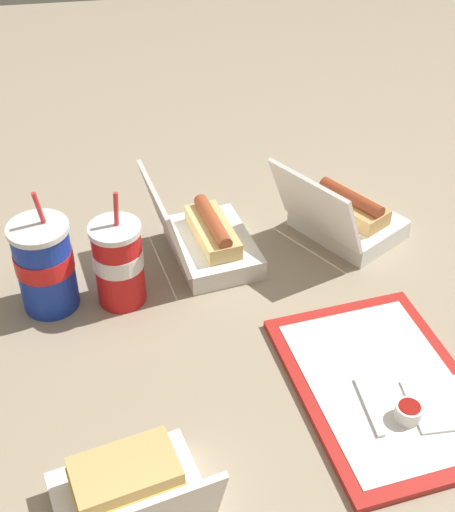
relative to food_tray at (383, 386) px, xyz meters
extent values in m
plane|color=gray|center=(0.26, 0.17, -0.01)|extent=(3.20, 3.20, 0.00)
cube|color=red|center=(0.00, 0.00, 0.00)|extent=(0.40, 0.31, 0.01)
cube|color=white|center=(0.00, 0.00, 0.01)|extent=(0.35, 0.26, 0.00)
cylinder|color=white|center=(-0.07, -0.01, 0.02)|extent=(0.04, 0.04, 0.02)
cylinder|color=#9E140F|center=(-0.07, -0.01, 0.03)|extent=(0.03, 0.03, 0.01)
cube|color=white|center=(-0.05, -0.07, 0.01)|extent=(0.10, 0.10, 0.00)
cube|color=white|center=(-0.04, 0.04, 0.01)|extent=(0.11, 0.01, 0.00)
cube|color=white|center=(0.37, 0.21, 0.01)|extent=(0.22, 0.17, 0.04)
cube|color=white|center=(0.36, 0.30, 0.10)|extent=(0.20, 0.08, 0.14)
cube|color=#DBB770|center=(0.37, 0.21, 0.05)|extent=(0.16, 0.09, 0.03)
cylinder|color=#9E4728|center=(0.37, 0.21, 0.07)|extent=(0.15, 0.05, 0.03)
cylinder|color=yellow|center=(0.37, 0.21, 0.08)|extent=(0.13, 0.03, 0.01)
cube|color=white|center=(-0.14, 0.40, 0.01)|extent=(0.17, 0.21, 0.04)
cube|color=tan|center=(-0.14, 0.40, 0.04)|extent=(0.11, 0.15, 0.02)
cube|color=#E5C651|center=(-0.14, 0.40, 0.06)|extent=(0.11, 0.15, 0.01)
cube|color=tan|center=(-0.14, 0.40, 0.08)|extent=(0.11, 0.15, 0.02)
cube|color=white|center=(0.41, -0.07, 0.01)|extent=(0.24, 0.23, 0.04)
cube|color=white|center=(0.35, 0.02, 0.10)|extent=(0.20, 0.16, 0.14)
cube|color=tan|center=(0.41, -0.07, 0.05)|extent=(0.16, 0.14, 0.03)
cylinder|color=brown|center=(0.41, -0.07, 0.07)|extent=(0.14, 0.10, 0.03)
cylinder|color=yellow|center=(0.41, -0.07, 0.08)|extent=(0.11, 0.07, 0.01)
cylinder|color=red|center=(0.28, 0.38, 0.07)|extent=(0.08, 0.08, 0.15)
cylinder|color=white|center=(0.28, 0.38, 0.09)|extent=(0.09, 0.09, 0.03)
cylinder|color=white|center=(0.28, 0.38, 0.15)|extent=(0.09, 0.09, 0.01)
cylinder|color=red|center=(0.28, 0.38, 0.18)|extent=(0.01, 0.01, 0.06)
cylinder|color=#1938B7|center=(0.28, 0.51, 0.07)|extent=(0.10, 0.10, 0.16)
cylinder|color=red|center=(0.28, 0.51, 0.09)|extent=(0.10, 0.10, 0.03)
cylinder|color=white|center=(0.28, 0.51, 0.16)|extent=(0.10, 0.10, 0.01)
cylinder|color=red|center=(0.29, 0.50, 0.19)|extent=(0.01, 0.01, 0.06)
camera|label=1|loc=(-0.68, 0.36, 0.83)|focal=50.00mm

